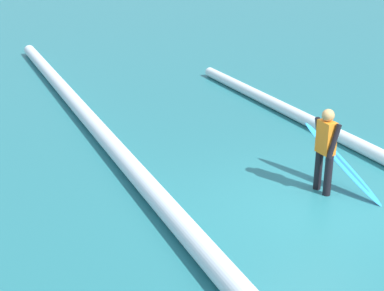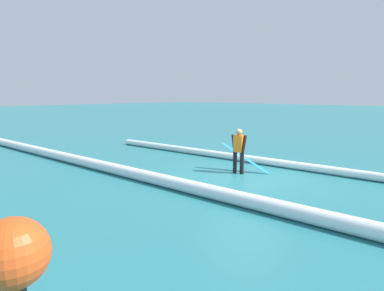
% 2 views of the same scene
% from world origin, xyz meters
% --- Properties ---
extents(ground_plane, '(156.22, 156.22, 0.00)m').
position_xyz_m(ground_plane, '(0.00, 0.00, 0.00)').
color(ground_plane, '#25737A').
extents(surfer, '(0.52, 0.24, 1.55)m').
position_xyz_m(surfer, '(0.52, -0.32, 0.87)').
color(surfer, black).
rests_on(surfer, ground_plane).
extents(surfboard, '(1.87, 0.65, 1.02)m').
position_xyz_m(surfboard, '(0.54, -0.72, 0.50)').
color(surfboard, '#268CE5').
rests_on(surfboard, ground_plane).
extents(wave_crest_midground, '(22.65, 0.92, 0.37)m').
position_xyz_m(wave_crest_midground, '(2.95, 2.64, 0.18)').
color(wave_crest_midground, white).
rests_on(wave_crest_midground, ground_plane).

